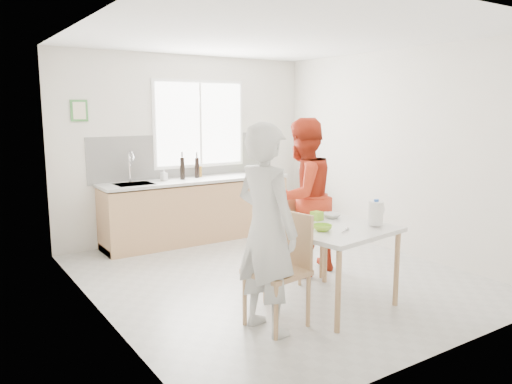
% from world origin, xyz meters
% --- Properties ---
extents(ground, '(4.50, 4.50, 0.00)m').
position_xyz_m(ground, '(0.00, 0.00, 0.00)').
color(ground, '#B7B7B2').
rests_on(ground, ground).
extents(room_shell, '(4.50, 4.50, 4.50)m').
position_xyz_m(room_shell, '(0.00, 0.00, 1.64)').
color(room_shell, silver).
rests_on(room_shell, ground).
extents(window, '(1.50, 0.06, 1.30)m').
position_xyz_m(window, '(0.20, 2.23, 1.70)').
color(window, white).
rests_on(window, room_shell).
extents(backsplash, '(3.00, 0.02, 0.65)m').
position_xyz_m(backsplash, '(0.00, 2.24, 1.23)').
color(backsplash, white).
rests_on(backsplash, room_shell).
extents(picture_frame, '(0.22, 0.03, 0.28)m').
position_xyz_m(picture_frame, '(-1.55, 2.23, 1.90)').
color(picture_frame, '#3E873D').
rests_on(picture_frame, room_shell).
extents(kitchen_counter, '(2.84, 0.64, 1.37)m').
position_xyz_m(kitchen_counter, '(-0.00, 1.95, 0.42)').
color(kitchen_counter, tan).
rests_on(kitchen_counter, ground).
extents(dining_table, '(1.17, 1.17, 0.79)m').
position_xyz_m(dining_table, '(-0.03, -0.99, 0.71)').
color(dining_table, silver).
rests_on(dining_table, ground).
extents(chair_left, '(0.53, 0.53, 1.01)m').
position_xyz_m(chair_left, '(-0.70, -1.10, 0.56)').
color(chair_left, tan).
rests_on(chair_left, ground).
extents(chair_far, '(0.48, 0.48, 0.90)m').
position_xyz_m(chair_far, '(0.19, -0.13, 0.50)').
color(chair_far, tan).
rests_on(chair_far, ground).
extents(person_white, '(0.53, 0.72, 1.82)m').
position_xyz_m(person_white, '(-0.90, -1.13, 0.91)').
color(person_white, silver).
rests_on(person_white, ground).
extents(person_red, '(0.98, 0.82, 1.82)m').
position_xyz_m(person_red, '(0.33, -0.08, 0.91)').
color(person_red, red).
rests_on(person_red, ground).
extents(bowl_green, '(0.21, 0.21, 0.06)m').
position_xyz_m(bowl_green, '(-0.22, -1.07, 0.82)').
color(bowl_green, '#91D330').
rests_on(bowl_green, dining_table).
extents(bowl_white, '(0.22, 0.22, 0.05)m').
position_xyz_m(bowl_white, '(0.23, -0.70, 0.82)').
color(bowl_white, silver).
rests_on(bowl_white, dining_table).
extents(milk_jug, '(0.20, 0.14, 0.25)m').
position_xyz_m(milk_jug, '(0.33, -1.22, 0.93)').
color(milk_jug, white).
rests_on(milk_jug, dining_table).
extents(green_box, '(0.11, 0.11, 0.09)m').
position_xyz_m(green_box, '(0.03, -0.70, 0.84)').
color(green_box, '#80C12C').
rests_on(green_box, dining_table).
extents(spoon, '(0.15, 0.09, 0.01)m').
position_xyz_m(spoon, '(-0.08, -1.22, 0.80)').
color(spoon, '#A5A5AA').
rests_on(spoon, dining_table).
extents(cutting_board, '(0.41, 0.34, 0.01)m').
position_xyz_m(cutting_board, '(1.04, 1.91, 0.93)').
color(cutting_board, '#8CC82E').
rests_on(cutting_board, kitchen_counter).
extents(wine_bottle_a, '(0.07, 0.07, 0.32)m').
position_xyz_m(wine_bottle_a, '(-0.22, 1.99, 1.08)').
color(wine_bottle_a, black).
rests_on(wine_bottle_a, kitchen_counter).
extents(wine_bottle_b, '(0.07, 0.07, 0.30)m').
position_xyz_m(wine_bottle_b, '(0.04, 2.03, 1.07)').
color(wine_bottle_b, black).
rests_on(wine_bottle_b, kitchen_counter).
extents(jar_amber, '(0.06, 0.06, 0.16)m').
position_xyz_m(jar_amber, '(0.12, 2.09, 1.00)').
color(jar_amber, '#90621F').
rests_on(jar_amber, kitchen_counter).
extents(soap_bottle, '(0.09, 0.09, 0.17)m').
position_xyz_m(soap_bottle, '(-0.49, 2.01, 1.00)').
color(soap_bottle, '#999999').
rests_on(soap_bottle, kitchen_counter).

